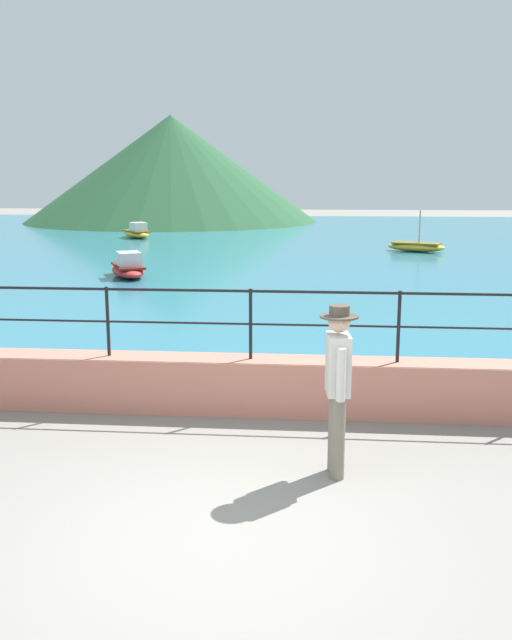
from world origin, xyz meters
TOP-DOWN VIEW (x-y plane):
  - ground_plane at (0.00, 0.00)m, footprint 120.00×120.00m
  - promenade_wall at (0.00, 3.20)m, footprint 20.00×0.56m
  - railing at (0.00, 3.20)m, footprint 18.44×0.04m
  - lake_water at (0.00, 25.84)m, footprint 64.00×44.32m
  - hill_main at (-8.88, 41.05)m, footprint 19.48×19.48m
  - person_walking at (1.04, 1.34)m, footprint 0.38×0.57m
  - boat_0 at (4.75, 22.70)m, footprint 2.47×1.73m
  - boat_3 at (-7.92, 27.92)m, footprint 2.08×2.39m
  - boat_4 at (-4.74, 14.69)m, footprint 1.75×2.47m

SIDE VIEW (x-z plane):
  - ground_plane at x=0.00m, z-range 0.00..0.00m
  - lake_water at x=0.00m, z-range 0.00..0.06m
  - boat_0 at x=4.75m, z-range -0.55..1.07m
  - boat_3 at x=-7.92m, z-range -0.05..0.71m
  - boat_4 at x=-4.74m, z-range -0.05..0.71m
  - promenade_wall at x=0.00m, z-range 0.00..0.70m
  - person_walking at x=1.04m, z-range 0.10..1.85m
  - railing at x=0.00m, z-range 0.87..1.77m
  - hill_main at x=-8.88m, z-range 0.00..6.95m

